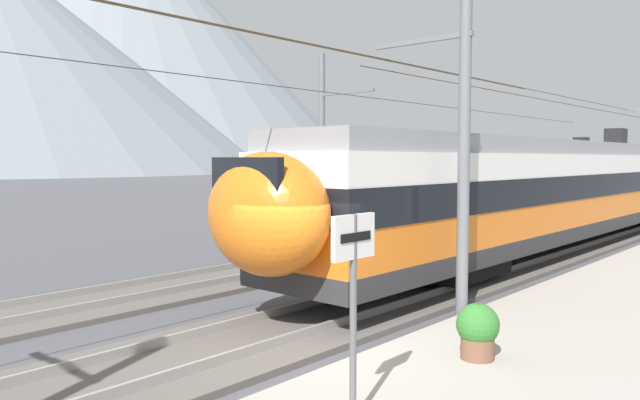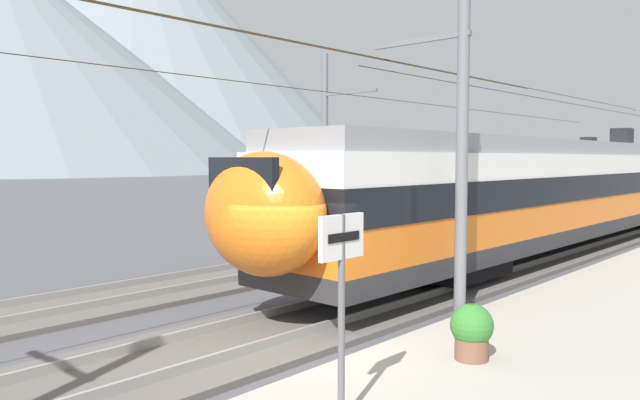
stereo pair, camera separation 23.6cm
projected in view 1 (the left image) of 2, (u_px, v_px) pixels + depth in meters
The scene contains 10 objects.
ground_plane at pixel (309, 360), 9.87m from camera, with size 400.00×400.00×0.00m, color #4C4C51.
track_near at pixel (253, 340), 10.76m from camera, with size 120.00×3.00×0.28m.
track_far at pixel (114, 299), 13.90m from camera, with size 120.00×3.00×0.28m.
train_near_platform at pixel (571, 187), 22.25m from camera, with size 32.01×2.86×4.27m.
train_far_track at pixel (544, 178), 32.46m from camera, with size 34.12×2.95×4.27m.
catenary_mast_mid at pixel (458, 118), 12.07m from camera, with size 39.13×2.33×7.85m.
catenary_mast_far_side at pixel (325, 146), 22.22m from camera, with size 39.13×2.52×7.09m.
platform_sign at pixel (353, 271), 6.77m from camera, with size 0.70×0.08×2.37m.
potted_plant_platform_edge at pixel (478, 328), 9.04m from camera, with size 0.64×0.64×0.84m.
mountain_right_ridge at pixel (130, 41), 212.70m from camera, with size 163.55×163.55×88.50m, color slate.
Camera 1 is at (-7.09, -6.57, 3.27)m, focal length 34.14 mm.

